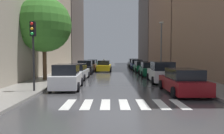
{
  "coord_description": "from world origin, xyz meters",
  "views": [
    {
      "loc": [
        -0.66,
        -8.28,
        2.38
      ],
      "look_at": [
        -0.49,
        14.49,
        1.1
      ],
      "focal_mm": 33.76,
      "sensor_mm": 36.0,
      "label": 1
    }
  ],
  "objects_px": {
    "parked_car_right_fourth": "(141,67)",
    "taxi_midroad": "(104,66)",
    "parked_car_right_third": "(149,69)",
    "parked_car_left_fifth": "(93,64)",
    "parked_car_left_second": "(77,72)",
    "parked_car_right_nearest": "(183,82)",
    "parked_car_right_sixth": "(133,63)",
    "parked_car_right_second": "(162,73)",
    "parked_car_left_third": "(85,67)",
    "lamp_post_right": "(161,43)",
    "traffic_light_left_corner": "(33,41)",
    "parked_car_right_fifth": "(137,65)",
    "street_tree_left": "(44,25)",
    "parked_car_left_nearest": "(67,77)",
    "parked_car_left_fourth": "(90,66)"
  },
  "relations": [
    {
      "from": "parked_car_right_nearest",
      "to": "parked_car_right_sixth",
      "type": "relative_size",
      "value": 0.99
    },
    {
      "from": "parked_car_left_third",
      "to": "street_tree_left",
      "type": "xyz_separation_m",
      "value": [
        -2.76,
        -7.91,
        4.34
      ]
    },
    {
      "from": "parked_car_right_sixth",
      "to": "taxi_midroad",
      "type": "xyz_separation_m",
      "value": [
        -5.46,
        -10.43,
        -0.03
      ]
    },
    {
      "from": "parked_car_right_fourth",
      "to": "taxi_midroad",
      "type": "bearing_deg",
      "value": 84.04
    },
    {
      "from": "parked_car_right_nearest",
      "to": "street_tree_left",
      "type": "bearing_deg",
      "value": 60.13
    },
    {
      "from": "parked_car_left_fourth",
      "to": "lamp_post_right",
      "type": "relative_size",
      "value": 0.76
    },
    {
      "from": "parked_car_right_third",
      "to": "parked_car_right_second",
      "type": "bearing_deg",
      "value": -176.7
    },
    {
      "from": "parked_car_right_second",
      "to": "parked_car_right_fifth",
      "type": "distance_m",
      "value": 17.2
    },
    {
      "from": "parked_car_left_nearest",
      "to": "parked_car_right_fifth",
      "type": "relative_size",
      "value": 0.95
    },
    {
      "from": "taxi_midroad",
      "to": "street_tree_left",
      "type": "height_order",
      "value": "street_tree_left"
    },
    {
      "from": "parked_car_left_fifth",
      "to": "traffic_light_left_corner",
      "type": "bearing_deg",
      "value": 176.1
    },
    {
      "from": "traffic_light_left_corner",
      "to": "parked_car_left_fifth",
      "type": "bearing_deg",
      "value": 86.74
    },
    {
      "from": "parked_car_left_fourth",
      "to": "parked_car_right_third",
      "type": "height_order",
      "value": "parked_car_left_fourth"
    },
    {
      "from": "parked_car_left_fourth",
      "to": "parked_car_right_second",
      "type": "xyz_separation_m",
      "value": [
        7.7,
        -14.16,
        0.07
      ]
    },
    {
      "from": "lamp_post_right",
      "to": "parked_car_left_second",
      "type": "bearing_deg",
      "value": -152.15
    },
    {
      "from": "parked_car_left_third",
      "to": "parked_car_left_fourth",
      "type": "xyz_separation_m",
      "value": [
        0.1,
        5.59,
        -0.02
      ]
    },
    {
      "from": "parked_car_right_second",
      "to": "parked_car_left_nearest",
      "type": "bearing_deg",
      "value": 119.08
    },
    {
      "from": "parked_car_right_third",
      "to": "parked_car_right_fourth",
      "type": "relative_size",
      "value": 1.0
    },
    {
      "from": "parked_car_right_sixth",
      "to": "lamp_post_right",
      "type": "xyz_separation_m",
      "value": [
        1.69,
        -15.59,
        3.02
      ]
    },
    {
      "from": "parked_car_right_second",
      "to": "parked_car_right_sixth",
      "type": "height_order",
      "value": "parked_car_right_second"
    },
    {
      "from": "parked_car_left_fifth",
      "to": "taxi_midroad",
      "type": "bearing_deg",
      "value": -164.5
    },
    {
      "from": "parked_car_right_nearest",
      "to": "parked_car_right_fifth",
      "type": "bearing_deg",
      "value": 0.82
    },
    {
      "from": "parked_car_left_second",
      "to": "parked_car_left_third",
      "type": "bearing_deg",
      "value": 1.42
    },
    {
      "from": "parked_car_right_fifth",
      "to": "taxi_midroad",
      "type": "distance_m",
      "value": 7.27
    },
    {
      "from": "parked_car_left_third",
      "to": "parked_car_left_fifth",
      "type": "height_order",
      "value": "parked_car_left_third"
    },
    {
      "from": "parked_car_left_third",
      "to": "parked_car_right_third",
      "type": "relative_size",
      "value": 0.94
    },
    {
      "from": "parked_car_right_fourth",
      "to": "lamp_post_right",
      "type": "relative_size",
      "value": 0.68
    },
    {
      "from": "parked_car_left_second",
      "to": "parked_car_right_fifth",
      "type": "xyz_separation_m",
      "value": [
        7.76,
        15.05,
        0.04
      ]
    },
    {
      "from": "parked_car_left_fourth",
      "to": "parked_car_right_fifth",
      "type": "relative_size",
      "value": 1.1
    },
    {
      "from": "parked_car_left_second",
      "to": "parked_car_right_fourth",
      "type": "bearing_deg",
      "value": -36.39
    },
    {
      "from": "lamp_post_right",
      "to": "parked_car_left_nearest",
      "type": "bearing_deg",
      "value": -130.28
    },
    {
      "from": "parked_car_right_sixth",
      "to": "parked_car_left_fourth",
      "type": "bearing_deg",
      "value": 138.25
    },
    {
      "from": "parked_car_left_third",
      "to": "lamp_post_right",
      "type": "relative_size",
      "value": 0.65
    },
    {
      "from": "parked_car_right_fifth",
      "to": "traffic_light_left_corner",
      "type": "distance_m",
      "value": 24.61
    },
    {
      "from": "street_tree_left",
      "to": "parked_car_left_fourth",
      "type": "bearing_deg",
      "value": 78.02
    },
    {
      "from": "parked_car_left_fifth",
      "to": "parked_car_right_sixth",
      "type": "relative_size",
      "value": 0.98
    },
    {
      "from": "parked_car_right_second",
      "to": "parked_car_right_sixth",
      "type": "distance_m",
      "value": 22.76
    },
    {
      "from": "parked_car_left_second",
      "to": "parked_car_left_fourth",
      "type": "bearing_deg",
      "value": 1.14
    },
    {
      "from": "parked_car_left_second",
      "to": "street_tree_left",
      "type": "xyz_separation_m",
      "value": [
        -2.71,
        -1.48,
        4.4
      ]
    },
    {
      "from": "parked_car_left_fourth",
      "to": "parked_car_right_second",
      "type": "height_order",
      "value": "parked_car_right_second"
    },
    {
      "from": "parked_car_right_third",
      "to": "street_tree_left",
      "type": "xyz_separation_m",
      "value": [
        -10.42,
        -4.62,
        4.38
      ]
    },
    {
      "from": "parked_car_right_fourth",
      "to": "parked_car_left_second",
      "type": "bearing_deg",
      "value": 139.68
    },
    {
      "from": "parked_car_right_third",
      "to": "parked_car_left_fifth",
      "type": "bearing_deg",
      "value": 28.66
    },
    {
      "from": "taxi_midroad",
      "to": "lamp_post_right",
      "type": "height_order",
      "value": "lamp_post_right"
    },
    {
      "from": "taxi_midroad",
      "to": "parked_car_right_sixth",
      "type": "bearing_deg",
      "value": -25.41
    },
    {
      "from": "parked_car_left_second",
      "to": "parked_car_left_fifth",
      "type": "height_order",
      "value": "parked_car_left_fifth"
    },
    {
      "from": "parked_car_right_sixth",
      "to": "lamp_post_right",
      "type": "height_order",
      "value": "lamp_post_right"
    },
    {
      "from": "parked_car_right_nearest",
      "to": "lamp_post_right",
      "type": "bearing_deg",
      "value": -6.89
    },
    {
      "from": "parked_car_right_nearest",
      "to": "parked_car_right_fifth",
      "type": "distance_m",
      "value": 22.75
    },
    {
      "from": "parked_car_left_second",
      "to": "taxi_midroad",
      "type": "height_order",
      "value": "taxi_midroad"
    }
  ]
}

